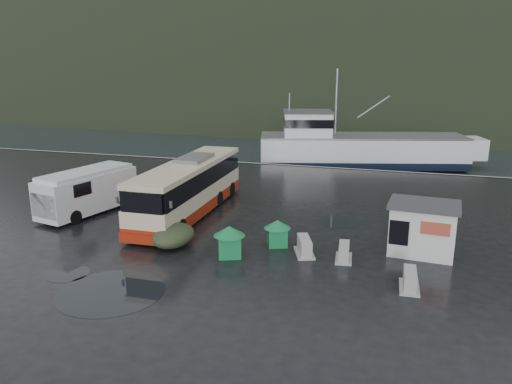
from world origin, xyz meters
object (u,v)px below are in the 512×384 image
(jersey_barrier_b, at_px, (409,289))
(jersey_barrier_c, at_px, (304,254))
(dome_tent, at_px, (174,245))
(waste_bin_left, at_px, (277,245))
(coach_bus, at_px, (190,214))
(white_van, at_px, (89,213))
(fishing_trawler, at_px, (362,153))
(ticket_kiosk, at_px, (420,253))
(waste_bin_right, at_px, (230,256))
(jersey_barrier_a, at_px, (344,259))

(jersey_barrier_b, distance_m, jersey_barrier_c, 5.55)
(dome_tent, distance_m, jersey_barrier_b, 11.75)
(waste_bin_left, bearing_deg, coach_bus, 149.48)
(waste_bin_left, xyz_separation_m, jersey_barrier_c, (1.56, -0.76, 0.00))
(coach_bus, xyz_separation_m, waste_bin_left, (6.53, -3.85, 0.00))
(white_van, height_order, dome_tent, white_van)
(fishing_trawler, bearing_deg, waste_bin_left, -108.59)
(waste_bin_left, relative_size, ticket_kiosk, 0.42)
(waste_bin_right, height_order, fishing_trawler, fishing_trawler)
(white_van, height_order, waste_bin_left, white_van)
(waste_bin_right, bearing_deg, jersey_barrier_c, 20.35)
(jersey_barrier_a, bearing_deg, fishing_trawler, 92.85)
(fishing_trawler, bearing_deg, dome_tent, -118.06)
(ticket_kiosk, height_order, jersey_barrier_c, ticket_kiosk)
(jersey_barrier_c, bearing_deg, coach_bus, 150.30)
(fishing_trawler, bearing_deg, jersey_barrier_a, -101.54)
(coach_bus, relative_size, waste_bin_left, 8.90)
(ticket_kiosk, bearing_deg, white_van, -178.50)
(jersey_barrier_c, bearing_deg, waste_bin_left, 153.89)
(coach_bus, bearing_deg, jersey_barrier_b, -29.25)
(jersey_barrier_c, height_order, fishing_trawler, fishing_trawler)
(waste_bin_left, relative_size, dome_tent, 0.49)
(coach_bus, distance_m, waste_bin_left, 7.58)
(waste_bin_left, height_order, waste_bin_right, waste_bin_right)
(coach_bus, xyz_separation_m, white_van, (-6.10, -1.61, 0.00))
(ticket_kiosk, relative_size, jersey_barrier_a, 2.16)
(waste_bin_left, xyz_separation_m, fishing_trawler, (2.06, 27.99, 0.00))
(white_van, height_order, waste_bin_right, white_van)
(ticket_kiosk, relative_size, jersey_barrier_c, 1.97)
(dome_tent, bearing_deg, waste_bin_left, 16.15)
(waste_bin_left, height_order, jersey_barrier_c, waste_bin_left)
(jersey_barrier_b, bearing_deg, coach_bus, 151.17)
(dome_tent, distance_m, fishing_trawler, 30.33)
(white_van, height_order, jersey_barrier_c, white_van)
(coach_bus, height_order, fishing_trawler, fishing_trawler)
(white_van, height_order, jersey_barrier_b, white_van)
(waste_bin_right, distance_m, jersey_barrier_b, 8.46)
(white_van, relative_size, jersey_barrier_b, 4.11)
(coach_bus, bearing_deg, dome_tent, -75.54)
(waste_bin_right, distance_m, dome_tent, 3.28)
(waste_bin_left, height_order, fishing_trawler, fishing_trawler)
(jersey_barrier_c, bearing_deg, jersey_barrier_b, -27.38)
(dome_tent, height_order, jersey_barrier_a, dome_tent)
(dome_tent, relative_size, jersey_barrier_a, 1.82)
(white_van, distance_m, dome_tent, 8.39)
(white_van, xyz_separation_m, ticket_kiosk, (19.68, -1.29, 0.00))
(coach_bus, bearing_deg, ticket_kiosk, -12.44)
(jersey_barrier_b, relative_size, jersey_barrier_c, 0.96)
(white_van, relative_size, waste_bin_right, 4.26)
(white_van, distance_m, waste_bin_left, 12.83)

